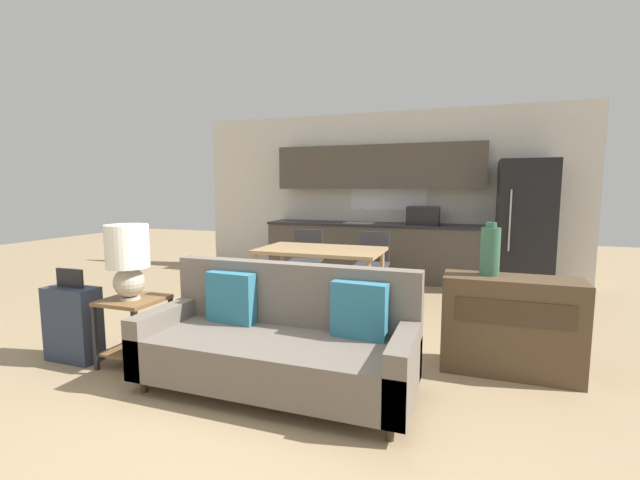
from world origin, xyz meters
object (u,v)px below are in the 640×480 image
object	(u,v)px
vase	(490,251)
suitcase	(73,323)
couch	(280,342)
dining_table	(321,254)
side_table	(134,320)
refrigerator	(524,226)
dining_chair_far_left	(307,257)
credenza	(510,325)
dining_chair_far_right	(373,260)
table_lamp	(128,256)

from	to	relation	value
vase	suitcase	world-z (taller)	vase
couch	dining_table	bearing A→B (deg)	101.13
dining_table	side_table	bearing A→B (deg)	-114.53
couch	refrigerator	bearing A→B (deg)	63.05
dining_table	couch	size ratio (longest dim) A/B	0.74
side_table	vase	size ratio (longest dim) A/B	1.32
dining_chair_far_left	suitcase	xyz separation A→B (m)	(-1.00, -2.90, -0.18)
dining_table	couch	distance (m)	2.06
credenza	suitcase	distance (m)	3.62
dining_table	vase	xyz separation A→B (m)	(1.83, -1.12, 0.29)
side_table	couch	bearing A→B (deg)	1.46
suitcase	side_table	bearing A→B (deg)	11.04
side_table	vase	distance (m)	2.96
refrigerator	side_table	bearing A→B (deg)	-129.86
suitcase	dining_chair_far_right	bearing A→B (deg)	56.31
refrigerator	vase	distance (m)	3.13
vase	dining_chair_far_right	bearing A→B (deg)	125.76
couch	table_lamp	bearing A→B (deg)	-177.27
side_table	dining_chair_far_right	world-z (taller)	dining_chair_far_right
dining_chair_far_left	dining_chair_far_right	size ratio (longest dim) A/B	1.00
vase	dining_chair_far_right	world-z (taller)	vase
table_lamp	credenza	distance (m)	3.11
suitcase	refrigerator	bearing A→B (deg)	46.51
dining_chair_far_right	suitcase	xyz separation A→B (m)	(-1.94, -2.92, -0.18)
couch	side_table	distance (m)	1.32
side_table	table_lamp	world-z (taller)	table_lamp
dining_table	side_table	world-z (taller)	dining_table
refrigerator	suitcase	bearing A→B (deg)	-133.49
side_table	dining_chair_far_right	bearing A→B (deg)	63.68
dining_chair_far_right	suitcase	size ratio (longest dim) A/B	1.11
table_lamp	vase	xyz separation A→B (m)	(2.76, 0.94, 0.05)
table_lamp	dining_chair_far_left	distance (m)	2.89
table_lamp	dining_table	bearing A→B (deg)	65.74
refrigerator	credenza	size ratio (longest dim) A/B	1.81
refrigerator	dining_chair_far_right	distance (m)	2.30
side_table	vase	xyz separation A→B (m)	(2.76, 0.91, 0.59)
vase	table_lamp	bearing A→B (deg)	-161.21
couch	table_lamp	size ratio (longest dim) A/B	3.24
dining_table	dining_chair_far_left	size ratio (longest dim) A/B	1.66
refrigerator	side_table	xyz separation A→B (m)	(-3.32, -3.98, -0.56)
couch	dining_chair_far_right	xyz separation A→B (m)	(0.07, 2.77, 0.16)
dining_table	credenza	distance (m)	2.34
side_table	credenza	distance (m)	3.06
refrigerator	vase	bearing A→B (deg)	-100.48
vase	dining_chair_far_right	size ratio (longest dim) A/B	0.48
couch	table_lamp	distance (m)	1.44
couch	credenza	distance (m)	1.82
refrigerator	couch	world-z (taller)	refrigerator
refrigerator	side_table	size ratio (longest dim) A/B	3.32
suitcase	credenza	bearing A→B (deg)	15.63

